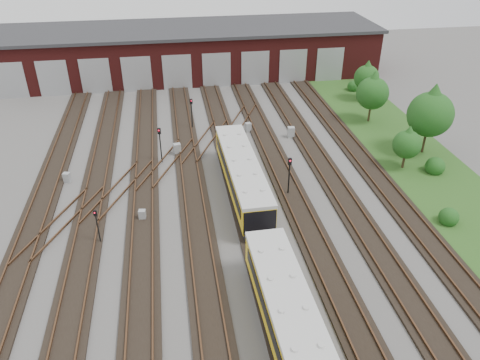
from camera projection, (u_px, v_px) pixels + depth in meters
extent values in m
plane|color=#4D4B48|center=(232.00, 259.00, 31.51)|extent=(120.00, 120.00, 0.00)
cube|color=black|center=(13.00, 281.00, 29.55)|extent=(2.40, 70.00, 0.18)
cube|color=#523420|center=(1.00, 281.00, 29.37)|extent=(0.10, 70.00, 0.15)
cube|color=#523420|center=(25.00, 278.00, 29.56)|extent=(0.10, 70.00, 0.15)
cube|color=black|center=(79.00, 275.00, 30.10)|extent=(2.40, 70.00, 0.18)
cube|color=#523420|center=(67.00, 274.00, 29.91)|extent=(0.10, 70.00, 0.15)
cube|color=#523420|center=(90.00, 271.00, 30.11)|extent=(0.10, 70.00, 0.15)
cube|color=black|center=(142.00, 268.00, 30.64)|extent=(2.40, 70.00, 0.18)
cube|color=#523420|center=(130.00, 267.00, 30.46)|extent=(0.10, 70.00, 0.15)
cube|color=#523420|center=(153.00, 265.00, 30.66)|extent=(0.10, 70.00, 0.15)
cube|color=black|center=(203.00, 261.00, 31.19)|extent=(2.40, 70.00, 0.18)
cube|color=#523420|center=(192.00, 261.00, 31.01)|extent=(0.10, 70.00, 0.15)
cube|color=#523420|center=(213.00, 258.00, 31.21)|extent=(0.10, 70.00, 0.15)
cube|color=black|center=(261.00, 255.00, 31.74)|extent=(2.40, 70.00, 0.18)
cube|color=#523420|center=(251.00, 254.00, 31.56)|extent=(0.10, 70.00, 0.15)
cube|color=#523420|center=(272.00, 252.00, 31.75)|extent=(0.10, 70.00, 0.15)
cube|color=black|center=(318.00, 249.00, 32.29)|extent=(2.40, 70.00, 0.18)
cube|color=#523420|center=(308.00, 248.00, 32.10)|extent=(0.10, 70.00, 0.15)
cube|color=#523420|center=(328.00, 246.00, 32.30)|extent=(0.10, 70.00, 0.15)
cube|color=black|center=(373.00, 243.00, 32.83)|extent=(2.40, 70.00, 0.18)
cube|color=#523420|center=(363.00, 243.00, 32.65)|extent=(0.10, 70.00, 0.15)
cube|color=#523420|center=(383.00, 241.00, 32.85)|extent=(0.10, 70.00, 0.15)
cube|color=black|center=(426.00, 238.00, 33.38)|extent=(2.40, 70.00, 0.18)
cube|color=#523420|center=(417.00, 237.00, 33.20)|extent=(0.10, 70.00, 0.15)
cube|color=#523420|center=(436.00, 235.00, 33.39)|extent=(0.10, 70.00, 0.15)
cube|color=#523420|center=(119.00, 189.00, 38.76)|extent=(5.40, 9.62, 0.15)
cube|color=#523420|center=(167.00, 162.00, 42.69)|extent=(5.40, 9.62, 0.15)
cube|color=#523420|center=(206.00, 140.00, 46.63)|extent=(5.40, 9.62, 0.15)
cube|color=#523420|center=(61.00, 221.00, 34.82)|extent=(5.40, 9.62, 0.15)
cube|color=#523420|center=(239.00, 121.00, 50.56)|extent=(5.40, 9.62, 0.15)
cube|color=#4C1413|center=(190.00, 52.00, 63.85)|extent=(50.00, 12.00, 6.00)
cube|color=#2C2C2F|center=(188.00, 29.00, 62.24)|extent=(51.00, 12.50, 0.40)
cube|color=gray|center=(10.00, 81.00, 56.16)|extent=(3.60, 0.12, 4.40)
cube|color=gray|center=(53.00, 78.00, 56.84)|extent=(3.60, 0.12, 4.40)
cube|color=gray|center=(96.00, 76.00, 57.52)|extent=(3.60, 0.12, 4.40)
cube|color=gray|center=(137.00, 74.00, 58.21)|extent=(3.60, 0.12, 4.40)
cube|color=gray|center=(177.00, 72.00, 58.89)|extent=(3.60, 0.12, 4.40)
cube|color=gray|center=(217.00, 70.00, 59.58)|extent=(3.60, 0.12, 4.40)
cube|color=gray|center=(255.00, 68.00, 60.26)|extent=(3.60, 0.12, 4.40)
cube|color=gray|center=(293.00, 66.00, 60.94)|extent=(3.60, 0.12, 4.40)
cube|color=gray|center=(330.00, 65.00, 61.63)|extent=(3.60, 0.12, 4.40)
cube|color=#234D19|center=(422.00, 166.00, 42.57)|extent=(8.00, 55.00, 0.05)
cube|color=black|center=(291.00, 344.00, 24.75)|extent=(2.32, 13.57, 0.54)
cube|color=yellow|center=(293.00, 327.00, 24.10)|extent=(2.59, 13.58, 1.99)
cube|color=beige|center=(294.00, 312.00, 23.52)|extent=(2.68, 13.58, 0.27)
cube|color=black|center=(270.00, 328.00, 23.81)|extent=(0.27, 11.91, 0.77)
cube|color=black|center=(315.00, 321.00, 24.17)|extent=(0.27, 11.91, 0.77)
cube|color=black|center=(242.00, 187.00, 38.30)|extent=(2.32, 13.57, 0.54)
cube|color=yellow|center=(242.00, 174.00, 37.66)|extent=(2.59, 13.58, 1.99)
cube|color=beige|center=(242.00, 162.00, 37.08)|extent=(2.68, 13.58, 0.27)
cube|color=black|center=(227.00, 173.00, 37.36)|extent=(0.27, 11.91, 0.77)
cube|color=black|center=(257.00, 170.00, 37.72)|extent=(0.27, 11.91, 0.77)
cylinder|color=black|center=(98.00, 230.00, 32.38)|extent=(0.09, 0.09, 2.36)
cube|color=black|center=(95.00, 213.00, 31.67)|extent=(0.24, 0.17, 0.44)
sphere|color=red|center=(95.00, 213.00, 31.54)|extent=(0.11, 0.11, 0.11)
cylinder|color=black|center=(161.00, 148.00, 42.50)|extent=(0.11, 0.11, 2.87)
cube|color=black|center=(159.00, 131.00, 41.62)|extent=(0.31, 0.23, 0.55)
sphere|color=red|center=(159.00, 130.00, 41.47)|extent=(0.13, 0.13, 0.13)
cylinder|color=black|center=(192.00, 116.00, 48.94)|extent=(0.11, 0.11, 2.75)
cube|color=black|center=(191.00, 102.00, 48.09)|extent=(0.30, 0.22, 0.54)
sphere|color=red|center=(191.00, 101.00, 47.95)|extent=(0.13, 0.13, 0.13)
cylinder|color=black|center=(289.00, 180.00, 37.74)|extent=(0.11, 0.11, 2.81)
cube|color=black|center=(290.00, 161.00, 36.87)|extent=(0.31, 0.21, 0.57)
sphere|color=red|center=(290.00, 161.00, 36.71)|extent=(0.14, 0.14, 0.14)
cube|color=#939698|center=(142.00, 215.00, 35.20)|extent=(0.57, 0.50, 0.86)
cube|color=#939698|center=(67.00, 178.00, 39.94)|extent=(0.63, 0.57, 0.89)
cube|color=#939698|center=(177.00, 149.00, 44.33)|extent=(0.74, 0.66, 1.08)
cube|color=#939698|center=(248.00, 127.00, 48.73)|extent=(0.69, 0.63, 0.96)
cube|color=#939698|center=(291.00, 132.00, 47.49)|extent=(0.71, 0.61, 1.12)
cylinder|color=#332717|center=(369.00, 114.00, 50.75)|extent=(0.23, 0.23, 1.77)
sphere|color=#154915|center=(372.00, 93.00, 49.54)|extent=(3.44, 3.44, 3.44)
cone|color=#154915|center=(374.00, 82.00, 48.91)|extent=(2.95, 2.95, 2.45)
cylinder|color=#332717|center=(364.00, 94.00, 56.37)|extent=(0.23, 0.23, 1.51)
sphere|color=#154915|center=(367.00, 78.00, 55.33)|extent=(2.94, 2.94, 2.94)
cone|color=#154915|center=(368.00, 69.00, 54.79)|extent=(2.52, 2.52, 2.10)
cylinder|color=#332717|center=(424.00, 142.00, 44.34)|extent=(0.23, 0.23, 2.14)
sphere|color=#154915|center=(430.00, 114.00, 42.88)|extent=(4.17, 4.17, 4.17)
cone|color=#154915|center=(434.00, 99.00, 42.11)|extent=(3.57, 3.57, 2.98)
cylinder|color=#332717|center=(403.00, 162.00, 41.96)|extent=(0.23, 0.23, 1.29)
sphere|color=#154915|center=(407.00, 144.00, 41.08)|extent=(2.52, 2.52, 2.52)
cone|color=#154915|center=(409.00, 135.00, 40.62)|extent=(2.16, 2.16, 1.80)
sphere|color=#154915|center=(449.00, 215.00, 34.70)|extent=(1.47, 1.47, 1.47)
sphere|color=#154915|center=(436.00, 164.00, 41.17)|extent=(1.71, 1.71, 1.71)
sphere|color=#154915|center=(354.00, 85.00, 59.16)|extent=(1.51, 1.51, 1.51)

